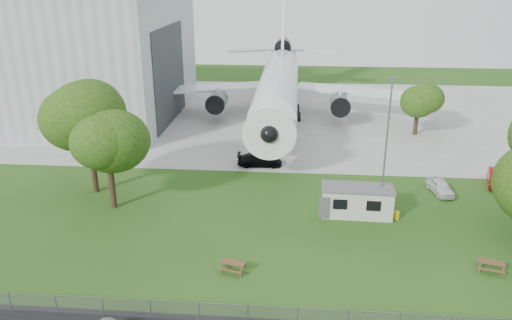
# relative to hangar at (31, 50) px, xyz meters

# --- Properties ---
(ground) EXTENTS (160.00, 160.00, 0.00)m
(ground) POSITION_rel_hangar_xyz_m (37.97, -36.00, -9.41)
(ground) COLOR #37611F
(concrete_apron) EXTENTS (120.00, 46.00, 0.03)m
(concrete_apron) POSITION_rel_hangar_xyz_m (37.97, 2.00, -9.39)
(concrete_apron) COLOR #B7B7B2
(concrete_apron) RESTS_ON ground
(hangar) EXTENTS (43.00, 31.00, 18.55)m
(hangar) POSITION_rel_hangar_xyz_m (0.00, 0.00, 0.00)
(hangar) COLOR #B2B7BC
(hangar) RESTS_ON ground
(airliner) EXTENTS (46.36, 47.73, 17.69)m
(airliner) POSITION_rel_hangar_xyz_m (35.97, -0.14, -4.14)
(airliner) COLOR white
(airliner) RESTS_ON ground
(site_cabin) EXTENTS (6.79, 2.89, 2.62)m
(site_cabin) POSITION_rel_hangar_xyz_m (44.04, -30.24, -8.09)
(site_cabin) COLOR beige
(site_cabin) RESTS_ON ground
(picnic_west) EXTENTS (2.13, 1.92, 0.76)m
(picnic_west) POSITION_rel_hangar_xyz_m (34.37, -39.98, -9.41)
(picnic_west) COLOR brown
(picnic_west) RESTS_ON ground
(picnic_east) EXTENTS (2.12, 1.90, 0.76)m
(picnic_east) POSITION_rel_hangar_xyz_m (52.67, -38.44, -9.41)
(picnic_east) COLOR brown
(picnic_east) RESTS_ON ground
(lamp_mast) EXTENTS (0.16, 0.16, 12.00)m
(lamp_mast) POSITION_rel_hangar_xyz_m (46.17, -29.80, -3.41)
(lamp_mast) COLOR slate
(lamp_mast) RESTS_ON ground
(tree_west_big) EXTENTS (8.29, 8.29, 11.84)m
(tree_west_big) POSITION_rel_hangar_xyz_m (19.36, -27.33, -1.72)
(tree_west_big) COLOR #382619
(tree_west_big) RESTS_ON ground
(tree_west_small) EXTENTS (6.67, 6.67, 9.70)m
(tree_west_small) POSITION_rel_hangar_xyz_m (22.31, -30.60, -3.06)
(tree_west_small) COLOR #382619
(tree_west_small) RESTS_ON ground
(tree_far_apron) EXTENTS (5.75, 5.75, 7.39)m
(tree_far_apron) POSITION_rel_hangar_xyz_m (54.16, -6.30, -4.91)
(tree_far_apron) COLOR #382619
(tree_far_apron) RESTS_ON ground
(car_ne_hatch) EXTENTS (2.22, 4.10, 1.32)m
(car_ne_hatch) POSITION_rel_hangar_xyz_m (52.56, -25.04, -8.75)
(car_ne_hatch) COLOR white
(car_ne_hatch) RESTS_ON ground
(car_ne_sedan) EXTENTS (2.90, 4.89, 1.52)m
(car_ne_sedan) POSITION_rel_hangar_xyz_m (58.73, -22.54, -8.65)
(car_ne_sedan) COLOR maroon
(car_ne_sedan) RESTS_ON ground
(car_apron_van) EXTENTS (4.99, 2.26, 1.42)m
(car_apron_van) POSITION_rel_hangar_xyz_m (34.70, -19.23, -8.70)
(car_apron_van) COLOR black
(car_apron_van) RESTS_ON ground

